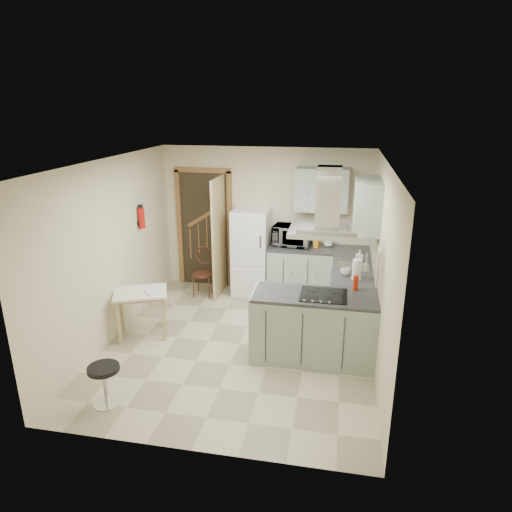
% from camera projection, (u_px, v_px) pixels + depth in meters
% --- Properties ---
extents(floor, '(4.20, 4.20, 0.00)m').
position_uv_depth(floor, '(240.00, 344.00, 6.35)').
color(floor, '#BCB392').
rests_on(floor, ground).
extents(ceiling, '(4.20, 4.20, 0.00)m').
position_uv_depth(ceiling, '(237.00, 162.00, 5.55)').
color(ceiling, silver).
rests_on(ceiling, back_wall).
extents(back_wall, '(3.60, 0.00, 3.60)m').
position_uv_depth(back_wall, '(266.00, 220.00, 7.91)').
color(back_wall, beige).
rests_on(back_wall, floor).
extents(left_wall, '(0.00, 4.20, 4.20)m').
position_uv_depth(left_wall, '(111.00, 251.00, 6.27)').
color(left_wall, beige).
rests_on(left_wall, floor).
extents(right_wall, '(0.00, 4.20, 4.20)m').
position_uv_depth(right_wall, '(381.00, 268.00, 5.63)').
color(right_wall, beige).
rests_on(right_wall, floor).
extents(doorway, '(1.10, 0.12, 2.10)m').
position_uv_depth(doorway, '(205.00, 229.00, 8.14)').
color(doorway, brown).
rests_on(doorway, floor).
extents(fridge, '(0.60, 0.60, 1.50)m').
position_uv_depth(fridge, '(251.00, 252.00, 7.82)').
color(fridge, white).
rests_on(fridge, floor).
extents(counter_back, '(1.08, 0.60, 0.90)m').
position_uv_depth(counter_back, '(301.00, 272.00, 7.76)').
color(counter_back, '#9EB2A0').
rests_on(counter_back, floor).
extents(counter_right, '(0.60, 1.95, 0.90)m').
position_uv_depth(counter_right, '(351.00, 291.00, 6.98)').
color(counter_right, '#9EB2A0').
rests_on(counter_right, floor).
extents(splashback, '(1.68, 0.02, 0.50)m').
position_uv_depth(splashback, '(321.00, 229.00, 7.75)').
color(splashback, beige).
rests_on(splashback, counter_back).
extents(wall_cabinet_back, '(0.85, 0.35, 0.70)m').
position_uv_depth(wall_cabinet_back, '(322.00, 190.00, 7.38)').
color(wall_cabinet_back, '#9EB2A0').
rests_on(wall_cabinet_back, back_wall).
extents(wall_cabinet_right, '(0.35, 0.90, 0.70)m').
position_uv_depth(wall_cabinet_right, '(367.00, 205.00, 6.26)').
color(wall_cabinet_right, '#9EB2A0').
rests_on(wall_cabinet_right, right_wall).
extents(peninsula, '(1.55, 0.65, 0.90)m').
position_uv_depth(peninsula, '(314.00, 327.00, 5.85)').
color(peninsula, '#9EB2A0').
rests_on(peninsula, floor).
extents(hob, '(0.58, 0.50, 0.01)m').
position_uv_depth(hob, '(324.00, 295.00, 5.69)').
color(hob, black).
rests_on(hob, peninsula).
extents(extractor_hood, '(0.90, 0.55, 0.10)m').
position_uv_depth(extractor_hood, '(327.00, 232.00, 5.43)').
color(extractor_hood, silver).
rests_on(extractor_hood, ceiling).
extents(sink, '(0.45, 0.40, 0.01)m').
position_uv_depth(sink, '(353.00, 267.00, 6.68)').
color(sink, silver).
rests_on(sink, counter_right).
extents(fire_extinguisher, '(0.10, 0.10, 0.32)m').
position_uv_depth(fire_extinguisher, '(141.00, 218.00, 7.02)').
color(fire_extinguisher, '#B2140F').
rests_on(fire_extinguisher, left_wall).
extents(drop_leaf_table, '(0.87, 0.77, 0.68)m').
position_uv_depth(drop_leaf_table, '(142.00, 314.00, 6.48)').
color(drop_leaf_table, tan).
rests_on(drop_leaf_table, floor).
extents(bentwood_chair, '(0.35, 0.35, 0.77)m').
position_uv_depth(bentwood_chair, '(203.00, 274.00, 7.85)').
color(bentwood_chair, '#52281B').
rests_on(bentwood_chair, floor).
extents(stool, '(0.46, 0.46, 0.47)m').
position_uv_depth(stool, '(105.00, 385.00, 5.02)').
color(stool, black).
rests_on(stool, floor).
extents(microwave, '(0.67, 0.49, 0.34)m').
position_uv_depth(microwave, '(292.00, 235.00, 7.66)').
color(microwave, black).
rests_on(microwave, counter_back).
extents(kettle, '(0.19, 0.19, 0.22)m').
position_uv_depth(kettle, '(328.00, 240.00, 7.62)').
color(kettle, white).
rests_on(kettle, counter_back).
extents(cereal_box, '(0.10, 0.19, 0.28)m').
position_uv_depth(cereal_box, '(317.00, 238.00, 7.60)').
color(cereal_box, orange).
rests_on(cereal_box, counter_back).
extents(soap_bottle, '(0.11, 0.11, 0.19)m').
position_uv_depth(soap_bottle, '(360.00, 256.00, 6.85)').
color(soap_bottle, silver).
rests_on(soap_bottle, counter_right).
extents(paper_towel, '(0.12, 0.12, 0.29)m').
position_uv_depth(paper_towel, '(357.00, 269.00, 6.17)').
color(paper_towel, silver).
rests_on(paper_towel, counter_right).
extents(cup, '(0.16, 0.16, 0.10)m').
position_uv_depth(cup, '(345.00, 272.00, 6.34)').
color(cup, silver).
rests_on(cup, counter_right).
extents(red_bottle, '(0.09, 0.09, 0.20)m').
position_uv_depth(red_bottle, '(356.00, 283.00, 5.83)').
color(red_bottle, '#AF2A0F').
rests_on(red_bottle, peninsula).
extents(book, '(0.28, 0.28, 0.10)m').
position_uv_depth(book, '(146.00, 290.00, 6.29)').
color(book, '#A83844').
rests_on(book, drop_leaf_table).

